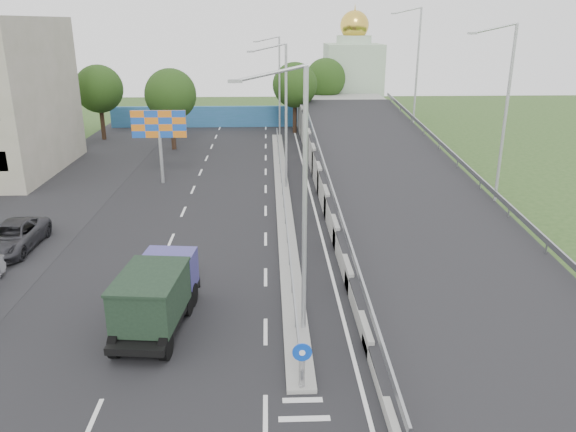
{
  "coord_description": "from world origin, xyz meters",
  "views": [
    {
      "loc": [
        -1.04,
        -13.44,
        11.59
      ],
      "look_at": [
        -0.03,
        13.65,
        2.2
      ],
      "focal_mm": 35.0,
      "sensor_mm": 36.0,
      "label": 1
    }
  ],
  "objects_px": {
    "parked_car_c": "(12,237)",
    "lamp_post_mid": "(283,109)",
    "billboard": "(159,128)",
    "dump_truck": "(157,293)",
    "church": "(353,74)",
    "lamp_post_near": "(300,191)",
    "lamp_post_far": "(278,81)",
    "sign_bollard": "(302,365)"
  },
  "relations": [
    {
      "from": "sign_bollard",
      "to": "parked_car_c",
      "type": "xyz_separation_m",
      "value": [
        -14.72,
        12.8,
        -0.29
      ]
    },
    {
      "from": "dump_truck",
      "to": "lamp_post_near",
      "type": "bearing_deg",
      "value": -0.92
    },
    {
      "from": "sign_bollard",
      "to": "billboard",
      "type": "relative_size",
      "value": 0.3
    },
    {
      "from": "lamp_post_near",
      "to": "lamp_post_far",
      "type": "height_order",
      "value": "same"
    },
    {
      "from": "church",
      "to": "billboard",
      "type": "xyz_separation_m",
      "value": [
        -19.0,
        -32.0,
        -1.12
      ]
    },
    {
      "from": "lamp_post_mid",
      "to": "dump_truck",
      "type": "bearing_deg",
      "value": -106.13
    },
    {
      "from": "sign_bollard",
      "to": "billboard",
      "type": "bearing_deg",
      "value": 109.21
    },
    {
      "from": "lamp_post_mid",
      "to": "parked_car_c",
      "type": "height_order",
      "value": "lamp_post_mid"
    },
    {
      "from": "lamp_post_mid",
      "to": "lamp_post_far",
      "type": "xyz_separation_m",
      "value": [
        0.0,
        20.0,
        0.0
      ]
    },
    {
      "from": "lamp_post_mid",
      "to": "sign_bollard",
      "type": "bearing_deg",
      "value": -90.26
    },
    {
      "from": "lamp_post_far",
      "to": "church",
      "type": "relative_size",
      "value": 0.73
    },
    {
      "from": "parked_car_c",
      "to": "lamp_post_mid",
      "type": "bearing_deg",
      "value": 37.75
    },
    {
      "from": "sign_bollard",
      "to": "dump_truck",
      "type": "relative_size",
      "value": 0.27
    },
    {
      "from": "dump_truck",
      "to": "lamp_post_mid",
      "type": "bearing_deg",
      "value": 79.98
    },
    {
      "from": "lamp_post_far",
      "to": "dump_truck",
      "type": "height_order",
      "value": "lamp_post_far"
    },
    {
      "from": "lamp_post_mid",
      "to": "dump_truck",
      "type": "height_order",
      "value": "lamp_post_mid"
    },
    {
      "from": "lamp_post_mid",
      "to": "dump_truck",
      "type": "distance_m",
      "value": 20.57
    },
    {
      "from": "lamp_post_near",
      "to": "lamp_post_mid",
      "type": "relative_size",
      "value": 1.0
    },
    {
      "from": "lamp_post_mid",
      "to": "billboard",
      "type": "xyz_separation_m",
      "value": [
        -9.11,
        2.0,
        -1.62
      ]
    },
    {
      "from": "church",
      "to": "lamp_post_mid",
      "type": "bearing_deg",
      "value": -106.22
    },
    {
      "from": "lamp_post_near",
      "to": "dump_truck",
      "type": "distance_m",
      "value": 7.13
    },
    {
      "from": "billboard",
      "to": "lamp_post_mid",
      "type": "bearing_deg",
      "value": -12.38
    },
    {
      "from": "lamp_post_near",
      "to": "parked_car_c",
      "type": "bearing_deg",
      "value": 148.8
    },
    {
      "from": "church",
      "to": "lamp_post_far",
      "type": "bearing_deg",
      "value": -125.24
    },
    {
      "from": "lamp_post_near",
      "to": "parked_car_c",
      "type": "height_order",
      "value": "lamp_post_near"
    },
    {
      "from": "sign_bollard",
      "to": "dump_truck",
      "type": "distance_m",
      "value": 7.11
    },
    {
      "from": "lamp_post_mid",
      "to": "dump_truck",
      "type": "xyz_separation_m",
      "value": [
        -5.58,
        -19.31,
        -4.37
      ]
    },
    {
      "from": "lamp_post_near",
      "to": "dump_truck",
      "type": "xyz_separation_m",
      "value": [
        -5.58,
        0.69,
        -4.37
      ]
    },
    {
      "from": "parked_car_c",
      "to": "lamp_post_far",
      "type": "bearing_deg",
      "value": 65.58
    },
    {
      "from": "church",
      "to": "lamp_post_near",
      "type": "bearing_deg",
      "value": -100.38
    },
    {
      "from": "billboard",
      "to": "dump_truck",
      "type": "distance_m",
      "value": 21.78
    },
    {
      "from": "lamp_post_near",
      "to": "lamp_post_far",
      "type": "bearing_deg",
      "value": 90.0
    },
    {
      "from": "lamp_post_mid",
      "to": "church",
      "type": "relative_size",
      "value": 0.73
    },
    {
      "from": "sign_bollard",
      "to": "lamp_post_far",
      "type": "distance_m",
      "value": 44.08
    },
    {
      "from": "church",
      "to": "dump_truck",
      "type": "xyz_separation_m",
      "value": [
        -15.48,
        -53.31,
        -3.87
      ]
    },
    {
      "from": "lamp_post_near",
      "to": "dump_truck",
      "type": "height_order",
      "value": "lamp_post_near"
    },
    {
      "from": "dump_truck",
      "to": "parked_car_c",
      "type": "bearing_deg",
      "value": 144.21
    },
    {
      "from": "church",
      "to": "dump_truck",
      "type": "height_order",
      "value": "church"
    },
    {
      "from": "lamp_post_near",
      "to": "lamp_post_far",
      "type": "xyz_separation_m",
      "value": [
        0.0,
        40.0,
        0.0
      ]
    },
    {
      "from": "lamp_post_far",
      "to": "dump_truck",
      "type": "bearing_deg",
      "value": -98.09
    },
    {
      "from": "church",
      "to": "billboard",
      "type": "height_order",
      "value": "church"
    },
    {
      "from": "church",
      "to": "parked_car_c",
      "type": "bearing_deg",
      "value": -118.76
    }
  ]
}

